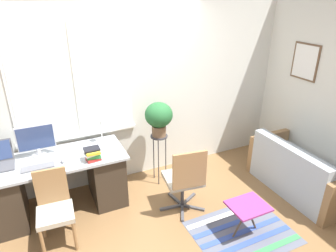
{
  "coord_description": "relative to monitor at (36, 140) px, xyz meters",
  "views": [
    {
      "loc": [
        -0.99,
        -3.05,
        2.6
      ],
      "look_at": [
        0.52,
        0.18,
        0.99
      ],
      "focal_mm": 32.0,
      "sensor_mm": 36.0,
      "label": 1
    }
  ],
  "objects": [
    {
      "name": "couch_loveseat",
      "position": [
        3.25,
        -1.14,
        -0.7
      ],
      "size": [
        0.71,
        1.44,
        0.74
      ],
      "rotation": [
        0.0,
        0.0,
        1.57
      ],
      "color": "#9EA8B2",
      "rests_on": "ground_plane"
    },
    {
      "name": "folding_stool",
      "position": [
        2.04,
        -1.51,
        -0.6
      ],
      "size": [
        0.43,
        0.36,
        0.41
      ],
      "color": "#93337A",
      "rests_on": "ground_plane"
    },
    {
      "name": "desk",
      "position": [
        0.16,
        -0.17,
        -0.57
      ],
      "size": [
        1.68,
        0.71,
        0.76
      ],
      "color": "#9EA3A8",
      "rests_on": "ground_plane"
    },
    {
      "name": "office_chair_swivel",
      "position": [
        1.58,
        -0.85,
        -0.49
      ],
      "size": [
        0.58,
        0.58,
        0.93
      ],
      "rotation": [
        0.0,
        0.0,
        3.0
      ],
      "color": "#47474C",
      "rests_on": "ground_plane"
    },
    {
      "name": "floor_rug_striped",
      "position": [
        2.02,
        -1.5,
        -0.97
      ],
      "size": [
        1.15,
        0.9,
        0.01
      ],
      "color": "#565B6B",
      "rests_on": "ground_plane"
    },
    {
      "name": "book_stack",
      "position": [
        0.59,
        -0.39,
        -0.13
      ],
      "size": [
        0.21,
        0.17,
        0.16
      ],
      "color": "red",
      "rests_on": "desk"
    },
    {
      "name": "plant_stand",
      "position": [
        1.56,
        -0.1,
        -0.33
      ],
      "size": [
        0.24,
        0.24,
        0.75
      ],
      "color": "#333338",
      "rests_on": "ground_plane"
    },
    {
      "name": "desk_chair_wooden",
      "position": [
        0.06,
        -0.7,
        -0.51
      ],
      "size": [
        0.4,
        0.41,
        0.86
      ],
      "rotation": [
        0.0,
        0.0,
        -0.06
      ],
      "color": "olive",
      "rests_on": "ground_plane"
    },
    {
      "name": "keyboard",
      "position": [
        -0.03,
        -0.3,
        -0.21
      ],
      "size": [
        0.36,
        0.12,
        0.02
      ],
      "color": "slate",
      "rests_on": "desk"
    },
    {
      "name": "mouse",
      "position": [
        0.24,
        -0.29,
        -0.2
      ],
      "size": [
        0.04,
        0.07,
        0.03
      ],
      "color": "slate",
      "rests_on": "desk"
    },
    {
      "name": "monitor",
      "position": [
        0.0,
        0.0,
        0.0
      ],
      "size": [
        0.43,
        0.16,
        0.4
      ],
      "color": "silver",
      "rests_on": "desk"
    },
    {
      "name": "wall_right_with_picture",
      "position": [
        3.73,
        -0.52,
        0.38
      ],
      "size": [
        0.08,
        9.0,
        2.7
      ],
      "color": "silver",
      "rests_on": "ground_plane"
    },
    {
      "name": "ground_plane",
      "position": [
        1.07,
        -0.52,
        -0.97
      ],
      "size": [
        14.0,
        14.0,
        0.0
      ],
      "primitive_type": "plane",
      "color": "brown"
    },
    {
      "name": "desk_lamp",
      "position": [
        0.79,
        0.02,
        -0.0
      ],
      "size": [
        0.14,
        0.14,
        0.35
      ],
      "color": "white",
      "rests_on": "desk"
    },
    {
      "name": "wall_back_with_window",
      "position": [
        1.04,
        0.27,
        0.39
      ],
      "size": [
        9.0,
        0.12,
        2.7
      ],
      "color": "silver",
      "rests_on": "ground_plane"
    },
    {
      "name": "potted_plant",
      "position": [
        1.56,
        -0.1,
        0.07
      ],
      "size": [
        0.38,
        0.38,
        0.49
      ],
      "color": "brown",
      "rests_on": "plant_stand"
    }
  ]
}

